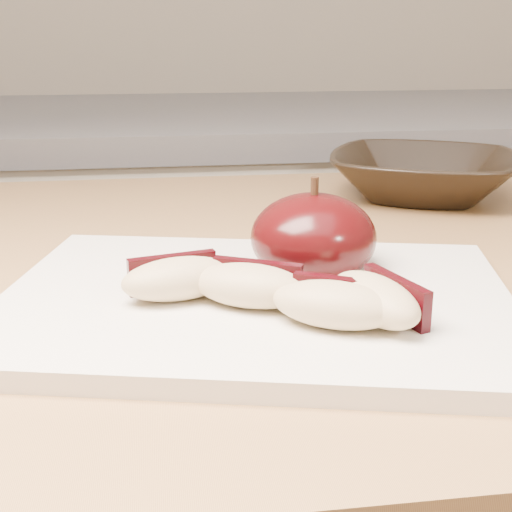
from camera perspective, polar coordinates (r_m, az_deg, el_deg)
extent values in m
cube|color=silver|center=(1.39, -8.15, -8.97)|extent=(2.40, 0.60, 0.90)
cube|color=slate|center=(1.25, -9.11, 10.56)|extent=(2.40, 0.62, 0.04)
cube|color=#A27E46|center=(0.58, -9.48, -2.21)|extent=(1.64, 0.64, 0.04)
cube|color=silver|center=(0.46, 0.00, -3.73)|extent=(0.37, 0.31, 0.01)
ellipsoid|color=black|center=(0.50, 4.61, 1.49)|extent=(0.10, 0.10, 0.06)
cylinder|color=black|center=(0.49, 4.71, 5.56)|extent=(0.01, 0.01, 0.01)
ellipsoid|color=tan|center=(0.45, -6.18, -1.81)|extent=(0.08, 0.05, 0.03)
cube|color=black|center=(0.46, -6.71, -1.34)|extent=(0.06, 0.02, 0.02)
ellipsoid|color=tan|center=(0.43, -0.51, -2.38)|extent=(0.08, 0.06, 0.03)
cube|color=black|center=(0.45, 0.12, -1.86)|extent=(0.05, 0.03, 0.02)
ellipsoid|color=tan|center=(0.41, 6.31, -3.89)|extent=(0.08, 0.07, 0.03)
cube|color=black|center=(0.42, 6.80, -3.29)|extent=(0.05, 0.03, 0.02)
ellipsoid|color=tan|center=(0.42, 9.43, -3.42)|extent=(0.06, 0.08, 0.03)
cube|color=black|center=(0.43, 11.12, -3.20)|extent=(0.02, 0.06, 0.02)
imported|color=black|center=(0.79, 13.24, 6.30)|extent=(0.26, 0.26, 0.05)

